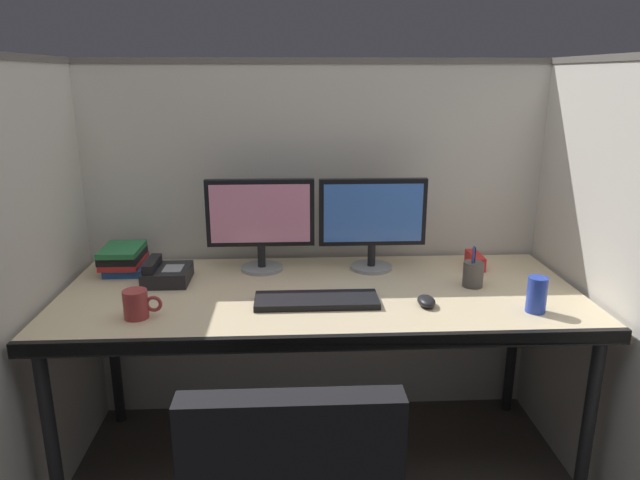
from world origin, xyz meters
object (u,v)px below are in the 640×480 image
Objects in this scene: red_stapler at (475,260)px; monitor_left at (260,219)px; keyboard_main at (317,300)px; pen_cup at (473,274)px; coffee_mug at (137,304)px; monitor_right at (373,218)px; soda_can at (537,295)px; book_stack at (124,259)px; desk_phone at (166,274)px; desk at (321,304)px; computer_mouse at (426,301)px.

monitor_left is at bearing 179.57° from red_stapler.
pen_cup reaches higher than keyboard_main.
coffee_mug is at bearing -129.66° from monitor_left.
monitor_right is at bearing -1.34° from monitor_left.
coffee_mug is 1.03× the size of soda_can.
coffee_mug is 0.50m from book_stack.
soda_can reaches higher than desk_phone.
coffee_mug is at bearing -151.44° from monitor_right.
desk is 4.42× the size of keyboard_main.
red_stapler is (0.88, -0.01, -0.19)m from monitor_left.
red_stapler is at bearing 70.44° from pen_cup.
monitor_left is at bearing 144.91° from computer_mouse.
desk_phone reaches higher than computer_mouse.
desk is 19.79× the size of computer_mouse.
keyboard_main is (-0.02, -0.11, 0.06)m from desk.
desk is at bearing -131.48° from monitor_right.
desk is 0.83m from book_stack.
book_stack is at bearing 153.36° from keyboard_main.
pen_cup is at bearing -10.17° from book_stack.
coffee_mug reaches higher than desk.
pen_cup is at bearing -5.25° from desk_phone.
pen_cup reaches higher than desk_phone.
keyboard_main is 2.26× the size of desk_phone.
keyboard_main is at bearing 173.78° from computer_mouse.
computer_mouse is 0.36m from soda_can.
coffee_mug is (-0.83, -0.45, -0.17)m from monitor_right.
book_stack is at bearing 169.83° from pen_cup.
keyboard_main is at bearing -23.35° from desk_phone.
computer_mouse is (0.58, -0.41, -0.20)m from monitor_left.
pen_cup is (-0.08, -0.22, 0.02)m from red_stapler.
desk is 0.75m from soda_can.
desk_phone is (-0.94, 0.29, 0.02)m from computer_mouse.
desk_phone is at bearing 163.15° from computer_mouse.
book_stack is at bearing 178.72° from monitor_right.
soda_can is at bearing -43.82° from monitor_right.
soda_can is (0.49, -0.47, -0.15)m from monitor_right.
keyboard_main is 0.85m from book_stack.
desk is 0.65m from coffee_mug.
pen_cup is 1.17m from desk_phone.
desk is 8.44× the size of book_stack.
keyboard_main is at bearing -166.91° from pen_cup.
soda_can is (1.49, -0.49, 0.01)m from book_stack.
book_stack is 1.50× the size of red_stapler.
red_stapler is at bearing 21.18° from desk.
soda_can is at bearing -8.67° from keyboard_main.
pen_cup reaches higher than desk.
monitor_left is 0.85m from pen_cup.
desk is 15.08× the size of coffee_mug.
keyboard_main is 0.61m from pen_cup.
monitor_right is 2.87× the size of red_stapler.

